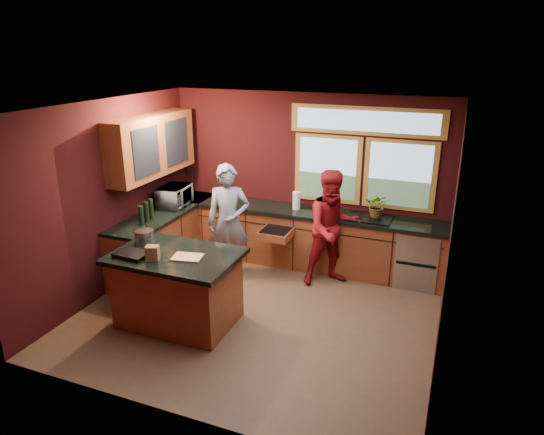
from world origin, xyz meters
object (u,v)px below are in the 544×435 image
Objects in this scene: island at (178,288)px; person_grey at (228,222)px; stock_pot at (144,237)px; cutting_board at (187,257)px; person_red at (333,228)px.

person_grey is at bearing 89.43° from island.
cutting_board is at bearing -14.93° from stock_pot.
cutting_board is 0.78m from stock_pot.
stock_pot is at bearing 164.74° from island.
island is at bearing -165.15° from person_red.
person_red reaches higher than cutting_board.
person_red reaches higher than stock_pot.
person_grey is 1.50m from cutting_board.
person_red is 7.20× the size of stock_pot.
stock_pot is at bearing 165.07° from cutting_board.
person_red is 2.65m from stock_pot.
cutting_board is at bearing -14.04° from island.
person_grey is 1.01× the size of person_red.
person_grey is 5.00× the size of cutting_board.
person_red reaches higher than island.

